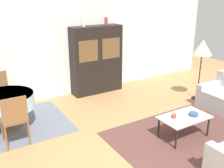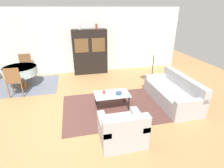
{
  "view_description": "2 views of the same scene",
  "coord_description": "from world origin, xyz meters",
  "px_view_note": "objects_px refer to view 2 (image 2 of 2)",
  "views": [
    {
      "loc": [
        -2.41,
        -2.89,
        2.73
      ],
      "look_at": [
        0.2,
        1.4,
        0.95
      ],
      "focal_mm": 42.0,
      "sensor_mm": 36.0,
      "label": 1
    },
    {
      "loc": [
        0.17,
        -4.0,
        2.68
      ],
      "look_at": [
        1.15,
        0.27,
        0.75
      ],
      "focal_mm": 28.0,
      "sensor_mm": 36.0,
      "label": 2
    }
  ],
  "objects_px": {
    "couch": "(173,93)",
    "coffee_table": "(112,95)",
    "armchair": "(122,130)",
    "dining_table": "(20,71)",
    "cup": "(104,92)",
    "bowl": "(119,93)",
    "dining_chair_near": "(14,80)",
    "dining_chair_far": "(25,65)",
    "vase_short": "(96,26)",
    "floor_lamp": "(155,49)",
    "vase_tall": "(80,26)",
    "display_cabinet": "(90,52)"
  },
  "relations": [
    {
      "from": "cup",
      "to": "coffee_table",
      "type": "bearing_deg",
      "value": -18.32
    },
    {
      "from": "display_cabinet",
      "to": "dining_chair_near",
      "type": "xyz_separation_m",
      "value": [
        -2.6,
        -1.7,
        -0.36
      ]
    },
    {
      "from": "bowl",
      "to": "coffee_table",
      "type": "bearing_deg",
      "value": 161.36
    },
    {
      "from": "dining_table",
      "to": "vase_short",
      "type": "xyz_separation_m",
      "value": [
        2.92,
        0.91,
        1.38
      ]
    },
    {
      "from": "coffee_table",
      "to": "couch",
      "type": "bearing_deg",
      "value": -2.21
    },
    {
      "from": "vase_short",
      "to": "dining_chair_far",
      "type": "bearing_deg",
      "value": -177.72
    },
    {
      "from": "coffee_table",
      "to": "display_cabinet",
      "type": "distance_m",
      "value": 3.16
    },
    {
      "from": "dining_table",
      "to": "dining_chair_far",
      "type": "bearing_deg",
      "value": 90.0
    },
    {
      "from": "dining_chair_near",
      "to": "couch",
      "type": "bearing_deg",
      "value": -17.3
    },
    {
      "from": "dining_chair_far",
      "to": "dining_chair_near",
      "type": "bearing_deg",
      "value": 90.0
    },
    {
      "from": "floor_lamp",
      "to": "vase_tall",
      "type": "height_order",
      "value": "vase_tall"
    },
    {
      "from": "dining_chair_far",
      "to": "floor_lamp",
      "type": "height_order",
      "value": "floor_lamp"
    },
    {
      "from": "dining_chair_near",
      "to": "cup",
      "type": "distance_m",
      "value": 2.96
    },
    {
      "from": "cup",
      "to": "vase_tall",
      "type": "distance_m",
      "value": 3.41
    },
    {
      "from": "floor_lamp",
      "to": "vase_tall",
      "type": "relative_size",
      "value": 5.81
    },
    {
      "from": "cup",
      "to": "bowl",
      "type": "height_order",
      "value": "cup"
    },
    {
      "from": "dining_chair_far",
      "to": "vase_short",
      "type": "relative_size",
      "value": 4.79
    },
    {
      "from": "coffee_table",
      "to": "dining_chair_far",
      "type": "xyz_separation_m",
      "value": [
        -2.86,
        2.98,
        0.17
      ]
    },
    {
      "from": "dining_table",
      "to": "dining_chair_near",
      "type": "height_order",
      "value": "dining_chair_near"
    },
    {
      "from": "armchair",
      "to": "vase_tall",
      "type": "relative_size",
      "value": 3.42
    },
    {
      "from": "dining_table",
      "to": "floor_lamp",
      "type": "xyz_separation_m",
      "value": [
        4.64,
        -0.97,
        0.77
      ]
    },
    {
      "from": "dining_chair_near",
      "to": "cup",
      "type": "bearing_deg",
      "value": -26.77
    },
    {
      "from": "coffee_table",
      "to": "floor_lamp",
      "type": "height_order",
      "value": "floor_lamp"
    },
    {
      "from": "couch",
      "to": "armchair",
      "type": "bearing_deg",
      "value": 123.96
    },
    {
      "from": "coffee_table",
      "to": "display_cabinet",
      "type": "bearing_deg",
      "value": 94.71
    },
    {
      "from": "armchair",
      "to": "dining_table",
      "type": "distance_m",
      "value": 4.55
    },
    {
      "from": "dining_table",
      "to": "floor_lamp",
      "type": "relative_size",
      "value": 0.72
    },
    {
      "from": "display_cabinet",
      "to": "armchair",
      "type": "bearing_deg",
      "value": -88.0
    },
    {
      "from": "coffee_table",
      "to": "dining_table",
      "type": "bearing_deg",
      "value": 142.49
    },
    {
      "from": "dining_table",
      "to": "vase_tall",
      "type": "height_order",
      "value": "vase_tall"
    },
    {
      "from": "coffee_table",
      "to": "cup",
      "type": "height_order",
      "value": "cup"
    },
    {
      "from": "dining_table",
      "to": "display_cabinet",
      "type": "bearing_deg",
      "value": 19.17
    },
    {
      "from": "coffee_table",
      "to": "floor_lamp",
      "type": "bearing_deg",
      "value": 34.45
    },
    {
      "from": "couch",
      "to": "dining_table",
      "type": "height_order",
      "value": "couch"
    },
    {
      "from": "dining_table",
      "to": "bowl",
      "type": "relative_size",
      "value": 6.67
    },
    {
      "from": "floor_lamp",
      "to": "coffee_table",
      "type": "bearing_deg",
      "value": -145.55
    },
    {
      "from": "display_cabinet",
      "to": "vase_tall",
      "type": "relative_size",
      "value": 6.82
    },
    {
      "from": "vase_short",
      "to": "couch",
      "type": "bearing_deg",
      "value": -60.13
    },
    {
      "from": "vase_short",
      "to": "dining_chair_near",
      "type": "bearing_deg",
      "value": -149.85
    },
    {
      "from": "vase_short",
      "to": "coffee_table",
      "type": "bearing_deg",
      "value": -91.12
    },
    {
      "from": "coffee_table",
      "to": "dining_table",
      "type": "xyz_separation_m",
      "value": [
        -2.86,
        2.19,
        0.19
      ]
    },
    {
      "from": "coffee_table",
      "to": "vase_tall",
      "type": "bearing_deg",
      "value": 101.22
    },
    {
      "from": "display_cabinet",
      "to": "floor_lamp",
      "type": "relative_size",
      "value": 1.17
    },
    {
      "from": "dining_chair_far",
      "to": "bowl",
      "type": "height_order",
      "value": "dining_chair_far"
    },
    {
      "from": "vase_tall",
      "to": "dining_table",
      "type": "bearing_deg",
      "value": -158.01
    },
    {
      "from": "couch",
      "to": "coffee_table",
      "type": "xyz_separation_m",
      "value": [
        -1.88,
        0.07,
        0.11
      ]
    },
    {
      "from": "couch",
      "to": "vase_short",
      "type": "distance_m",
      "value": 4.03
    },
    {
      "from": "dining_table",
      "to": "dining_chair_near",
      "type": "distance_m",
      "value": 0.79
    },
    {
      "from": "display_cabinet",
      "to": "vase_tall",
      "type": "bearing_deg",
      "value": 179.85
    },
    {
      "from": "dining_table",
      "to": "floor_lamp",
      "type": "bearing_deg",
      "value": -11.83
    }
  ]
}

